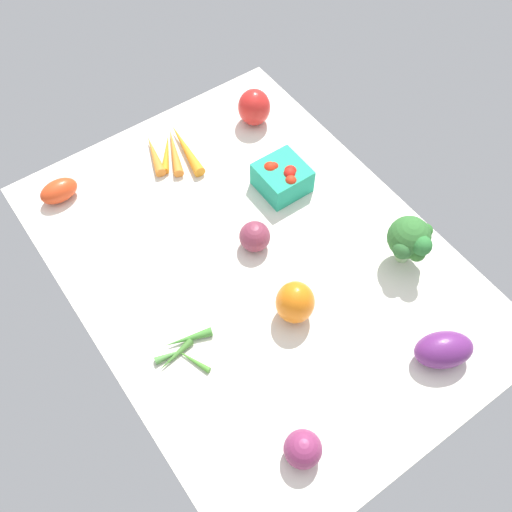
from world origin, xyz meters
The scene contains 11 objects.
tablecloth centered at (0.00, 0.00, 1.00)cm, with size 104.00×76.00×2.00cm, color silver.
bell_pepper_red centered at (35.34, -24.53, 6.90)cm, with size 8.21×8.21×9.79cm, color red.
red_onion_near_basket centered at (-38.86, 17.45, 5.48)cm, with size 6.95×6.95×6.95cm, color #822C57.
bell_pepper_orange centered at (-15.27, 1.21, 7.09)cm, with size 7.95×7.95×10.18cm, color orange.
eggplant centered at (-39.70, -16.49, 5.63)cm, with size 11.67×7.26×7.26cm, color #64256C.
okra_pile centered at (-8.91, 24.42, 2.81)cm, with size 10.63×13.51×1.85cm.
broccoli_head centered at (-18.52, -26.46, 9.84)cm, with size 10.38×10.49×12.49cm.
berry_basket centered at (13.55, -17.14, 5.70)cm, with size 10.87×10.87×7.83cm.
red_onion_center centered at (3.56, -2.18, 5.44)cm, with size 6.89×6.89×6.89cm, color brown.
carrot_bunch centered at (37.57, -1.41, 3.31)cm, with size 18.38×13.11×2.86cm.
roma_tomato centered at (40.97, 27.17, 4.67)cm, with size 9.02×5.35×5.35cm, color #DD431D.
Camera 1 is at (-57.63, 40.96, 112.33)cm, focal length 41.83 mm.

